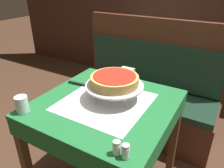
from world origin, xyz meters
The scene contains 12 objects.
dining_table_front centered at (0.00, 0.00, 0.68)m, with size 0.82×0.82×0.77m.
dining_table_rear centered at (-0.33, 1.56, 0.67)m, with size 0.76×0.76×0.78m.
booth_bench centered at (-0.07, 0.84, 0.33)m, with size 1.40×0.48×1.13m.
back_wall_panel centered at (0.00, 2.03, 1.20)m, with size 6.00×0.04×2.40m, color #3D2319.
pizza_pan_stand centered at (0.03, 0.07, 0.86)m, with size 0.36×0.36×0.10m.
deep_dish_pizza centered at (0.03, 0.07, 0.90)m, with size 0.30×0.30×0.06m.
pizza_server centered at (-0.23, 0.11, 0.78)m, with size 0.26×0.10×0.01m.
water_glass_near centered at (-0.35, -0.33, 0.82)m, with size 0.07×0.07×0.10m.
salt_shaker centered at (0.27, -0.35, 0.81)m, with size 0.04×0.04×0.07m.
pepper_shaker centered at (0.32, -0.35, 0.81)m, with size 0.04×0.04×0.07m.
napkin_holder centered at (-0.03, 0.36, 0.82)m, with size 0.10×0.05×0.09m.
condiment_caddy centered at (-0.27, 1.51, 0.82)m, with size 0.13×0.13×0.17m.
Camera 1 is at (0.62, -0.98, 1.47)m, focal length 35.00 mm.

